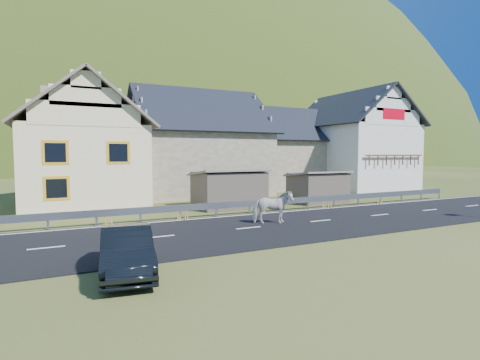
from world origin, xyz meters
TOP-DOWN VIEW (x-y plane):
  - ground at (0.00, 0.00)m, footprint 160.00×160.00m
  - road at (0.00, 0.00)m, footprint 60.00×7.00m
  - lane_markings at (0.00, 0.00)m, footprint 60.00×6.60m
  - guardrail at (-0.00, 3.68)m, footprint 28.10×0.09m
  - shed_left at (-2.00, 6.50)m, footprint 4.30×3.30m
  - shed_right at (4.50, 6.00)m, footprint 3.80×2.90m
  - house_cream at (-10.00, 12.00)m, footprint 7.80×9.80m
  - house_stone_a at (-1.00, 15.00)m, footprint 10.80×9.80m
  - house_stone_b at (9.00, 17.00)m, footprint 9.80×8.80m
  - house_white at (15.00, 14.00)m, footprint 8.80×10.80m
  - mountain at (5.00, 180.00)m, footprint 440.00×280.00m
  - horse at (-2.50, 0.45)m, footprint 1.37×2.02m
  - car at (-9.91, -4.00)m, footprint 1.86×4.02m

SIDE VIEW (x-z plane):
  - mountain at x=5.00m, z-range -150.00..110.00m
  - ground at x=0.00m, z-range 0.00..0.00m
  - road at x=0.00m, z-range 0.00..0.04m
  - lane_markings at x=0.00m, z-range 0.04..0.05m
  - guardrail at x=0.00m, z-range 0.19..0.94m
  - car at x=-9.91m, z-range 0.00..1.27m
  - horse at x=-2.50m, z-range 0.04..1.60m
  - shed_right at x=4.50m, z-range -0.10..2.10m
  - shed_left at x=-2.00m, z-range -0.10..2.30m
  - house_stone_b at x=9.00m, z-range 0.19..8.29m
  - house_cream at x=-10.00m, z-range 0.21..8.51m
  - house_stone_a at x=-1.00m, z-range 0.18..9.08m
  - house_white at x=15.00m, z-range 0.21..9.91m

